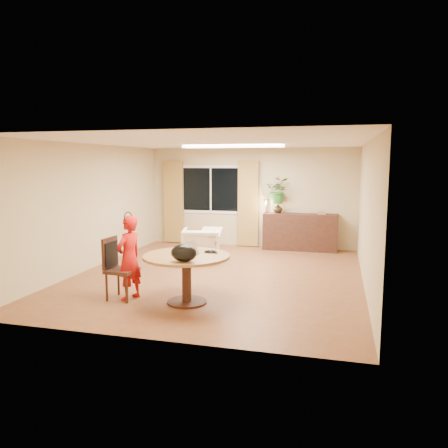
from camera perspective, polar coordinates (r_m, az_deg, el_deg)
name	(u,v)px	position (r m, az deg, el deg)	size (l,w,h in m)	color
floor	(218,276)	(8.68, -0.78, -6.76)	(6.50, 6.50, 0.00)	brown
ceiling	(218,142)	(8.40, -0.82, 10.65)	(6.50, 6.50, 0.00)	white
wall_back	(251,198)	(11.59, 3.52, 3.47)	(5.50, 5.50, 0.00)	tan
wall_left	(92,207)	(9.55, -16.91, 2.17)	(6.50, 6.50, 0.00)	tan
wall_right	(367,215)	(8.15, 18.17, 1.18)	(6.50, 6.50, 0.00)	tan
window	(211,189)	(11.83, -1.73, 4.54)	(1.70, 0.03, 1.30)	white
curtain_left	(174,202)	(12.12, -6.60, 2.89)	(0.55, 0.08, 2.25)	brown
curtain_right	(248,204)	(11.52, 3.18, 2.67)	(0.55, 0.08, 2.25)	brown
ceiling_panel	(233,146)	(9.56, 1.15, 10.11)	(2.20, 0.35, 0.05)	white
dining_table	(186,265)	(6.92, -4.92, -5.40)	(1.37, 1.37, 0.78)	brown
dining_chair	(122,269)	(7.31, -13.20, -5.70)	(0.49, 0.44, 1.01)	black
child	(129,258)	(7.24, -12.27, -4.34)	(0.33, 0.50, 1.38)	red
laptop	(183,247)	(6.89, -5.32, -2.98)	(0.38, 0.25, 0.25)	#B7B7BC
tumbler	(194,248)	(7.17, -3.94, -3.09)	(0.08, 0.08, 0.11)	white
wine_glass	(216,248)	(6.95, -1.11, -3.11)	(0.07, 0.07, 0.19)	white
pot_lid	(211,251)	(7.06, -1.77, -3.58)	(0.20, 0.20, 0.03)	white
handbag	(184,253)	(6.40, -5.28, -3.79)	(0.39, 0.23, 0.26)	black
armchair	(201,245)	(9.86, -3.00, -2.74)	(0.81, 0.83, 0.75)	beige
throw	(211,229)	(9.65, -1.67, -0.60)	(0.45, 0.55, 0.03)	beige
sideboard	(300,232)	(11.27, 9.92, -1.04)	(1.87, 0.46, 0.93)	black
vase	(278,208)	(11.26, 7.05, 2.04)	(0.24, 0.24, 0.25)	black
bouquet	(278,191)	(11.22, 7.10, 4.35)	(0.59, 0.51, 0.66)	#306F29
book_stack	(322,213)	(11.17, 12.67, 1.44)	(0.20, 0.15, 0.08)	#946B4B
desk_lamp	(266,206)	(11.24, 5.51, 2.38)	(0.15, 0.15, 0.37)	black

